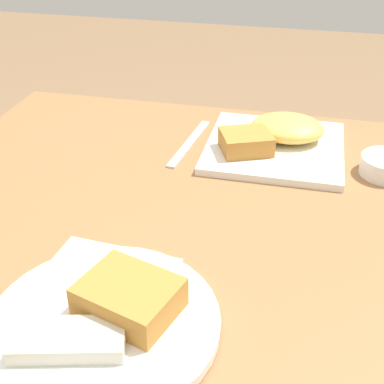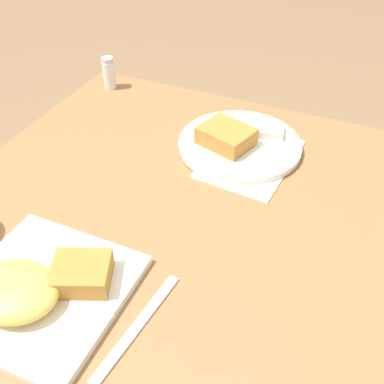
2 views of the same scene
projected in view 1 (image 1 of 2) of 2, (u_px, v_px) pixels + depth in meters
dining_table at (177, 264)px, 0.87m from camera, size 0.94×0.89×0.74m
menu_card at (86, 305)px, 0.66m from camera, size 0.19×0.26×0.00m
plate_square_near at (276, 139)px, 1.01m from camera, size 0.25×0.25×0.06m
plate_oval_far at (107, 318)px, 0.62m from camera, size 0.27×0.27×0.05m
butter_knife at (190, 143)px, 1.04m from camera, size 0.04×0.21×0.00m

